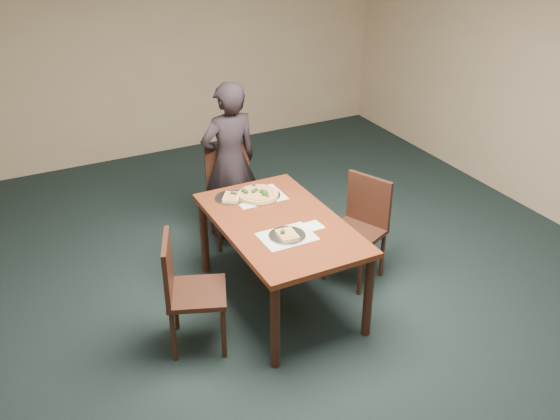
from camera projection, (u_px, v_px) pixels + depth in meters
name	position (u px, v px, depth m)	size (l,w,h in m)	color
ground	(320.00, 328.00, 4.88)	(8.00, 8.00, 0.00)	black
room_shell	(328.00, 117.00, 4.06)	(8.00, 8.00, 8.00)	tan
dining_table	(280.00, 231.00, 4.90)	(0.90, 1.50, 0.75)	#552211
chair_far	(231.00, 188.00, 5.89)	(0.48, 0.48, 0.91)	black
chair_left	(185.00, 287.00, 4.49)	(0.54, 0.54, 0.91)	black
chair_right	(361.00, 223.00, 5.31)	(0.55, 0.55, 0.91)	black
diner	(230.00, 162.00, 5.80)	(0.56, 0.37, 1.54)	black
placemat_main	(259.00, 196.00, 5.23)	(0.42, 0.32, 0.00)	white
placemat_near	(287.00, 236.00, 4.65)	(0.40, 0.30, 0.00)	white
pizza_pan	(258.00, 194.00, 5.22)	(0.37, 0.37, 0.07)	silver
slice_plate_near	(287.00, 235.00, 4.64)	(0.28, 0.28, 0.06)	silver
slice_plate_far	(232.00, 197.00, 5.19)	(0.28, 0.28, 0.06)	silver
napkin	(313.00, 226.00, 4.78)	(0.14, 0.14, 0.01)	white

